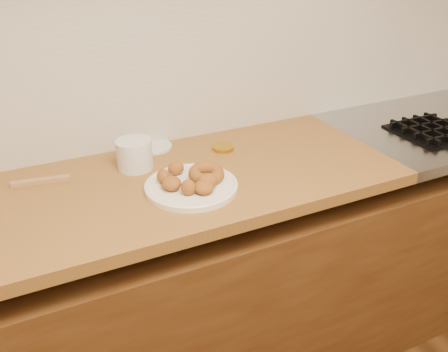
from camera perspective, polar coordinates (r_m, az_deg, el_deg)
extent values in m
cube|color=tan|center=(1.71, -3.30, 19.27)|extent=(4.00, 0.02, 2.70)
cube|color=#593518|center=(1.86, 1.33, -12.90)|extent=(3.60, 0.60, 0.77)
cube|color=brown|center=(1.45, -22.09, -4.44)|extent=(2.30, 0.62, 0.04)
cube|color=#BCB6A8|center=(1.73, -3.01, 14.31)|extent=(3.60, 0.02, 0.60)
cube|color=black|center=(2.00, 23.61, 4.88)|extent=(0.26, 0.26, 0.01)
cube|color=black|center=(1.93, 21.89, 4.90)|extent=(0.01, 0.24, 0.02)
cube|color=black|center=(1.97, 23.10, 5.15)|extent=(0.01, 0.24, 0.02)
cube|color=black|center=(1.97, 24.32, 4.95)|extent=(0.24, 0.01, 0.02)
cube|color=black|center=(2.01, 24.26, 5.39)|extent=(0.01, 0.24, 0.02)
cube|color=black|center=(2.01, 23.07, 5.58)|extent=(0.24, 0.01, 0.02)
cube|color=black|center=(2.06, 25.37, 5.61)|extent=(0.01, 0.24, 0.02)
cube|color=black|center=(2.05, 21.86, 6.19)|extent=(0.24, 0.01, 0.02)
cylinder|color=white|center=(1.43, -3.95, -1.26)|extent=(0.28, 0.28, 0.02)
torus|color=brown|center=(1.45, -2.16, 0.30)|extent=(0.14, 0.14, 0.05)
ellipsoid|color=brown|center=(1.44, -7.31, -0.03)|extent=(0.05, 0.06, 0.04)
ellipsoid|color=brown|center=(1.40, -6.36, -0.86)|extent=(0.06, 0.07, 0.04)
ellipsoid|color=brown|center=(1.36, -4.32, -1.36)|extent=(0.06, 0.06, 0.05)
ellipsoid|color=brown|center=(1.37, -2.44, -1.34)|extent=(0.07, 0.08, 0.04)
ellipsoid|color=brown|center=(1.48, -5.80, 0.95)|extent=(0.05, 0.05, 0.04)
ellipsoid|color=brown|center=(1.39, -2.01, -0.61)|extent=(0.07, 0.07, 0.05)
cylinder|color=silver|center=(1.56, -10.72, 2.57)|extent=(0.15, 0.15, 0.10)
cylinder|color=silver|center=(1.72, -8.56, 3.53)|extent=(0.18, 0.18, 0.01)
cylinder|color=#BC9219|center=(1.69, -0.13, 3.41)|extent=(0.09, 0.09, 0.01)
cube|color=#9F7646|center=(1.57, -21.17, -0.55)|extent=(0.18, 0.05, 0.01)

